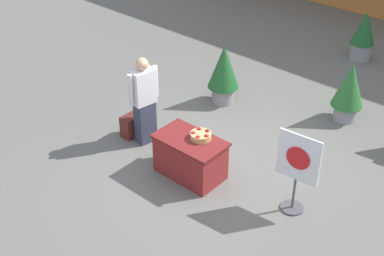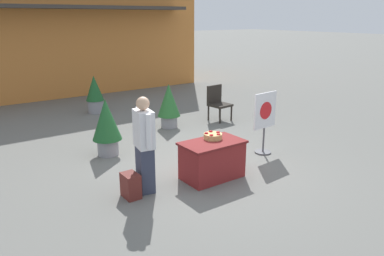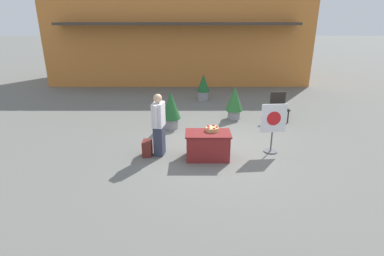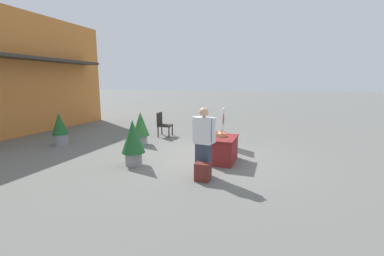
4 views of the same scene
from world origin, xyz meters
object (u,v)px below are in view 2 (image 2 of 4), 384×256
object	(u,v)px
patio_chair	(218,101)
potted_plant_near_right	(95,93)
apple_basket	(213,136)
poster_board	(265,119)
backpack	(131,186)
potted_plant_far_left	(106,124)
display_table	(212,160)
person_visitor	(144,144)
potted_plant_far_right	(169,104)

from	to	relation	value
patio_chair	potted_plant_near_right	xyz separation A→B (m)	(-2.58, 2.86, 0.06)
apple_basket	poster_board	bearing A→B (deg)	8.97
backpack	potted_plant_far_left	world-z (taller)	potted_plant_far_left
display_table	potted_plant_far_left	size ratio (longest dim) A/B	0.93
display_table	potted_plant_far_left	distance (m)	2.54
backpack	potted_plant_far_left	distance (m)	2.22
person_visitor	potted_plant_far_left	world-z (taller)	person_visitor
display_table	person_visitor	world-z (taller)	person_visitor
display_table	person_visitor	bearing A→B (deg)	169.85
person_visitor	patio_chair	world-z (taller)	person_visitor
apple_basket	backpack	world-z (taller)	apple_basket
patio_chair	display_table	bearing A→B (deg)	-46.62
display_table	potted_plant_far_left	world-z (taller)	potted_plant_far_left
apple_basket	backpack	bearing A→B (deg)	179.02
potted_plant_far_right	apple_basket	bearing A→B (deg)	-107.59
potted_plant_near_right	person_visitor	bearing A→B (deg)	-103.40
backpack	potted_plant_far_right	size ratio (longest dim) A/B	0.35
potted_plant_far_left	apple_basket	bearing A→B (deg)	-60.44
patio_chair	poster_board	bearing A→B (deg)	-24.79
display_table	potted_plant_near_right	size ratio (longest dim) A/B	0.99
potted_plant_far_right	potted_plant_near_right	world-z (taller)	potted_plant_far_right
poster_board	display_table	bearing A→B (deg)	-82.34
patio_chair	potted_plant_near_right	world-z (taller)	potted_plant_near_right
backpack	display_table	bearing A→B (deg)	-5.65
display_table	potted_plant_far_right	xyz separation A→B (m)	(1.12, 3.29, 0.30)
poster_board	potted_plant_far_right	bearing A→B (deg)	-172.46
poster_board	potted_plant_near_right	xyz separation A→B (m)	(-1.65, 5.61, -0.16)
display_table	apple_basket	bearing A→B (deg)	48.69
apple_basket	patio_chair	world-z (taller)	patio_chair
display_table	patio_chair	bearing A→B (deg)	49.51
person_visitor	patio_chair	distance (m)	4.92
apple_basket	potted_plant_far_right	xyz separation A→B (m)	(1.00, 3.16, -0.11)
potted_plant_far_left	potted_plant_near_right	xyz separation A→B (m)	(1.19, 3.73, -0.08)
potted_plant_near_right	apple_basket	bearing A→B (deg)	-89.84
backpack	poster_board	world-z (taller)	poster_board
apple_basket	potted_plant_far_left	size ratio (longest dim) A/B	0.28
display_table	potted_plant_near_right	distance (m)	6.01
apple_basket	backpack	xyz separation A→B (m)	(-1.71, 0.03, -0.56)
poster_board	backpack	bearing A→B (deg)	-90.90
person_visitor	apple_basket	bearing A→B (deg)	6.05
patio_chair	potted_plant_near_right	size ratio (longest dim) A/B	0.86
apple_basket	display_table	bearing A→B (deg)	-131.31
apple_basket	potted_plant_far_left	xyz separation A→B (m)	(-1.21, 2.14, -0.07)
patio_chair	potted_plant_near_right	bearing A→B (deg)	-144.04
backpack	patio_chair	xyz separation A→B (m)	(4.28, 2.98, 0.35)
person_visitor	potted_plant_near_right	world-z (taller)	person_visitor
potted_plant_far_right	potted_plant_far_left	size ratio (longest dim) A/B	0.95
potted_plant_far_left	patio_chair	bearing A→B (deg)	13.03
backpack	potted_plant_far_left	bearing A→B (deg)	76.61
backpack	poster_board	size ratio (longest dim) A/B	0.31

